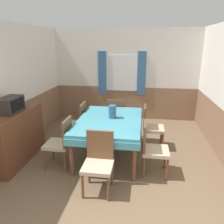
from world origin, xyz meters
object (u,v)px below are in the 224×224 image
(chair_right_near, at_px, (152,147))
(sideboard, at_px, (16,136))
(dining_table, at_px, (110,124))
(chair_right_far, at_px, (150,125))
(chair_head_near, at_px, (99,160))
(chair_left_far, at_px, (78,122))
(vase, at_px, (112,112))
(chair_head_window, at_px, (116,116))
(tv, at_px, (11,105))
(chair_left_near, at_px, (61,141))

(chair_right_near, height_order, sideboard, sideboard)
(dining_table, relative_size, chair_right_far, 1.93)
(chair_head_near, height_order, chair_right_far, same)
(chair_right_far, bearing_deg, chair_left_far, -90.00)
(sideboard, bearing_deg, dining_table, 14.19)
(chair_head_near, bearing_deg, sideboard, -20.25)
(chair_right_near, bearing_deg, vase, -128.53)
(chair_left_far, relative_size, sideboard, 0.65)
(dining_table, bearing_deg, chair_head_near, -90.00)
(vase, bearing_deg, chair_left_far, 153.36)
(chair_head_near, distance_m, chair_head_window, 2.16)
(dining_table, distance_m, chair_left_far, 0.97)
(chair_right_near, xyz_separation_m, chair_head_window, (-0.81, 1.59, 0.00))
(chair_left_far, height_order, tv, tv)
(sideboard, xyz_separation_m, tv, (0.01, -0.03, 0.63))
(dining_table, bearing_deg, vase, 65.94)
(chair_left_far, height_order, sideboard, sideboard)
(sideboard, height_order, vase, vase)
(chair_left_near, distance_m, chair_right_near, 1.61)
(chair_right_near, distance_m, chair_head_window, 1.79)
(chair_right_near, relative_size, sideboard, 0.65)
(chair_left_near, xyz_separation_m, chair_right_far, (1.61, 1.03, 0.00))
(dining_table, height_order, sideboard, sideboard)
(chair_right_near, xyz_separation_m, sideboard, (-2.54, 0.08, 0.01))
(dining_table, distance_m, chair_right_far, 0.97)
(sideboard, xyz_separation_m, vase, (1.77, 0.53, 0.40))
(chair_head_near, distance_m, chair_left_far, 1.79)
(chair_right_near, bearing_deg, chair_right_far, -180.00)
(sideboard, relative_size, tv, 2.84)
(chair_head_near, height_order, sideboard, sideboard)
(chair_left_far, distance_m, chair_right_near, 1.91)
(chair_head_window, bearing_deg, vase, -87.61)
(tv, bearing_deg, chair_head_window, 41.95)
(tv, relative_size, vase, 1.97)
(chair_right_far, relative_size, chair_head_window, 1.00)
(chair_head_window, bearing_deg, chair_left_near, -116.81)
(dining_table, bearing_deg, chair_head_window, 90.00)
(chair_left_near, distance_m, chair_head_near, 0.98)
(chair_left_near, height_order, vase, vase)
(chair_right_far, distance_m, tv, 2.79)
(chair_head_near, height_order, chair_right_near, same)
(chair_left_near, relative_size, vase, 3.63)
(chair_left_near, xyz_separation_m, chair_right_near, (1.61, 0.00, 0.00))
(sideboard, relative_size, vase, 5.58)
(chair_left_far, height_order, chair_head_window, same)
(chair_left_near, relative_size, chair_right_near, 1.00)
(vase, bearing_deg, chair_right_near, -38.53)
(chair_right_far, height_order, sideboard, sideboard)
(chair_left_far, relative_size, chair_right_far, 1.00)
(chair_right_far, bearing_deg, sideboard, -69.38)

